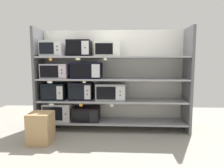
{
  "coord_description": "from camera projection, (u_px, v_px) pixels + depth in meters",
  "views": [
    {
      "loc": [
        0.18,
        -3.67,
        1.3
      ],
      "look_at": [
        0.0,
        0.0,
        0.91
      ],
      "focal_mm": 30.44,
      "sensor_mm": 36.0,
      "label": 1
    }
  ],
  "objects": [
    {
      "name": "back_panel",
      "position": [
        113.0,
        79.0,
        3.96
      ],
      "size": [
        3.03,
        0.04,
        1.98
      ],
      "primitive_type": "cube",
      "color": "beige",
      "rests_on": "ground"
    },
    {
      "name": "microwave_8",
      "position": [
        80.0,
        49.0,
        3.65
      ],
      "size": [
        0.44,
        0.4,
        0.31
      ],
      "color": "black",
      "rests_on": "shelf_3"
    },
    {
      "name": "price_tag_2",
      "position": [
        112.0,
        105.0,
        3.48
      ],
      "size": [
        0.06,
        0.0,
        0.05
      ],
      "primitive_type": "cube",
      "color": "beige"
    },
    {
      "name": "microwave_1",
      "position": [
        86.0,
        114.0,
        3.78
      ],
      "size": [
        0.52,
        0.4,
        0.27
      ],
      "color": "black",
      "rests_on": "shelf_0"
    },
    {
      "name": "microwave_5",
      "position": [
        56.0,
        71.0,
        3.72
      ],
      "size": [
        0.51,
        0.42,
        0.28
      ],
      "color": "#BFB1BF",
      "rests_on": "shelf_2"
    },
    {
      "name": "price_tag_1",
      "position": [
        81.0,
        105.0,
        3.51
      ],
      "size": [
        0.06,
        0.0,
        0.05
      ],
      "primitive_type": "cube",
      "color": "orange"
    },
    {
      "name": "microwave_4",
      "position": [
        111.0,
        92.0,
        3.71
      ],
      "size": [
        0.56,
        0.38,
        0.32
      ],
      "color": "#9AA1A1",
      "rests_on": "shelf_1"
    },
    {
      "name": "shelf_0",
      "position": [
        112.0,
        121.0,
        3.78
      ],
      "size": [
        2.83,
        0.51,
        0.03
      ],
      "primitive_type": "cube",
      "color": "#99999E",
      "rests_on": "ground"
    },
    {
      "name": "price_tag_3",
      "position": [
        50.0,
        82.0,
        3.49
      ],
      "size": [
        0.09,
        0.0,
        0.04
      ],
      "primitive_type": "cube",
      "color": "white"
    },
    {
      "name": "upright_left",
      "position": [
        39.0,
        79.0,
        3.76
      ],
      "size": [
        0.05,
        0.51,
        1.98
      ],
      "primitive_type": "cube",
      "color": "#5B5B5E",
      "rests_on": "ground"
    },
    {
      "name": "price_tag_4",
      "position": [
        84.0,
        82.0,
        3.46
      ],
      "size": [
        0.05,
        0.0,
        0.03
      ],
      "primitive_type": "cube",
      "color": "beige"
    },
    {
      "name": "shipping_carton",
      "position": [
        41.0,
        128.0,
        3.11
      ],
      "size": [
        0.36,
        0.36,
        0.51
      ],
      "primitive_type": "cube",
      "color": "tan",
      "rests_on": "ground"
    },
    {
      "name": "microwave_0",
      "position": [
        58.0,
        112.0,
        3.81
      ],
      "size": [
        0.55,
        0.35,
        0.34
      ],
      "color": "silver",
      "rests_on": "shelf_0"
    },
    {
      "name": "shelf_1",
      "position": [
        112.0,
        100.0,
        3.73
      ],
      "size": [
        2.83,
        0.51,
        0.03
      ],
      "primitive_type": "cube",
      "color": "#99999E"
    },
    {
      "name": "price_tag_7",
      "position": [
        105.0,
        59.0,
        3.39
      ],
      "size": [
        0.06,
        0.0,
        0.04
      ],
      "primitive_type": "cube",
      "color": "beige"
    },
    {
      "name": "price_tag_6",
      "position": [
        78.0,
        59.0,
        3.42
      ],
      "size": [
        0.08,
        0.0,
        0.04
      ],
      "primitive_type": "cube",
      "color": "beige"
    },
    {
      "name": "upright_right",
      "position": [
        188.0,
        80.0,
        3.61
      ],
      "size": [
        0.05,
        0.51,
        1.98
      ],
      "primitive_type": "cube",
      "color": "#5B5B5E",
      "rests_on": "ground"
    },
    {
      "name": "price_tag_0",
      "position": [
        51.0,
        105.0,
        3.53
      ],
      "size": [
        0.09,
        0.0,
        0.04
      ],
      "primitive_type": "cube",
      "color": "white"
    },
    {
      "name": "shelf_2",
      "position": [
        112.0,
        79.0,
        3.69
      ],
      "size": [
        2.83,
        0.51,
        0.03
      ],
      "primitive_type": "cube",
      "color": "#99999E"
    },
    {
      "name": "shelf_3",
      "position": [
        112.0,
        57.0,
        3.64
      ],
      "size": [
        2.83,
        0.51,
        0.03
      ],
      "primitive_type": "cube",
      "color": "#99999E"
    },
    {
      "name": "price_tag_5",
      "position": [
        51.0,
        59.0,
        3.44
      ],
      "size": [
        0.06,
        0.0,
        0.05
      ],
      "primitive_type": "cube",
      "color": "orange"
    },
    {
      "name": "microwave_2",
      "position": [
        55.0,
        91.0,
        3.76
      ],
      "size": [
        0.44,
        0.38,
        0.32
      ],
      "color": "black",
      "rests_on": "shelf_1"
    },
    {
      "name": "microwave_9",
      "position": [
        108.0,
        49.0,
        3.62
      ],
      "size": [
        0.47,
        0.34,
        0.27
      ],
      "color": "silver",
      "rests_on": "shelf_3"
    },
    {
      "name": "microwave_3",
      "position": [
        81.0,
        91.0,
        3.74
      ],
      "size": [
        0.44,
        0.34,
        0.33
      ],
      "color": "black",
      "rests_on": "shelf_1"
    },
    {
      "name": "ground",
      "position": [
        109.0,
        153.0,
        2.8
      ],
      "size": [
        6.83,
        6.0,
        0.02
      ],
      "primitive_type": "cube",
      "color": "gray"
    },
    {
      "name": "microwave_6",
      "position": [
        87.0,
        70.0,
        3.69
      ],
      "size": [
        0.57,
        0.41,
        0.31
      ],
      "color": "black",
      "rests_on": "shelf_2"
    },
    {
      "name": "microwave_7",
      "position": [
        53.0,
        49.0,
        3.68
      ],
      "size": [
        0.42,
        0.39,
        0.3
      ],
      "color": "#B9BBBD",
      "rests_on": "shelf_3"
    }
  ]
}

